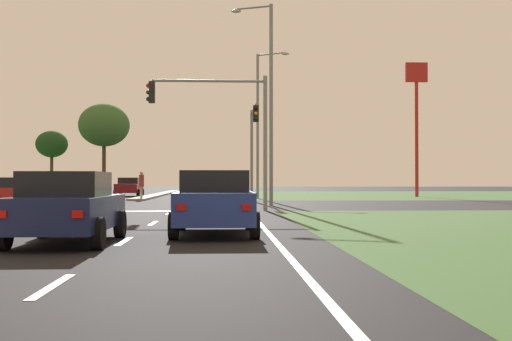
# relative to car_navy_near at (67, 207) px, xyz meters

# --- Properties ---
(ground_plane) EXTENTS (200.00, 200.00, 0.00)m
(ground_plane) POSITION_rel_car_navy_near_xyz_m (-2.35, 21.24, -0.79)
(ground_plane) COLOR black
(grass_verge_far_right) EXTENTS (35.00, 35.00, 0.01)m
(grass_verge_far_right) POSITION_rel_car_navy_near_xyz_m (23.15, 45.74, -0.78)
(grass_verge_far_right) COLOR #385B2D
(grass_verge_far_right) RESTS_ON ground
(median_island_far) EXTENTS (1.20, 36.00, 0.14)m
(median_island_far) POSITION_rel_car_navy_near_xyz_m (-2.35, 46.24, -0.72)
(median_island_far) COLOR gray
(median_island_far) RESTS_ON ground
(lane_dash_near) EXTENTS (0.14, 2.00, 0.01)m
(lane_dash_near) POSITION_rel_car_navy_near_xyz_m (1.15, -5.62, -0.78)
(lane_dash_near) COLOR silver
(lane_dash_near) RESTS_ON ground
(lane_dash_second) EXTENTS (0.14, 2.00, 0.01)m
(lane_dash_second) POSITION_rel_car_navy_near_xyz_m (1.15, 0.38, -0.78)
(lane_dash_second) COLOR silver
(lane_dash_second) RESTS_ON ground
(lane_dash_third) EXTENTS (0.14, 2.00, 0.01)m
(lane_dash_third) POSITION_rel_car_navy_near_xyz_m (1.15, 6.38, -0.78)
(lane_dash_third) COLOR silver
(lane_dash_third) RESTS_ON ground
(lane_dash_fourth) EXTENTS (0.14, 2.00, 0.01)m
(lane_dash_fourth) POSITION_rel_car_navy_near_xyz_m (1.15, 12.38, -0.78)
(lane_dash_fourth) COLOR silver
(lane_dash_fourth) RESTS_ON ground
(lane_dash_fifth) EXTENTS (0.14, 2.00, 0.01)m
(lane_dash_fifth) POSITION_rel_car_navy_near_xyz_m (1.15, 18.38, -0.78)
(lane_dash_fifth) COLOR silver
(lane_dash_fifth) RESTS_ON ground
(edge_line_right) EXTENTS (0.14, 24.00, 0.01)m
(edge_line_right) POSITION_rel_car_navy_near_xyz_m (4.50, 3.24, -0.78)
(edge_line_right) COLOR silver
(edge_line_right) RESTS_ON ground
(stop_bar_near) EXTENTS (6.40, 0.50, 0.01)m
(stop_bar_near) POSITION_rel_car_navy_near_xyz_m (1.45, 14.24, -0.78)
(stop_bar_near) COLOR silver
(stop_bar_near) RESTS_ON ground
(crosswalk_bar_third) EXTENTS (0.70, 2.80, 0.01)m
(crosswalk_bar_third) POSITION_rel_car_navy_near_xyz_m (-6.45, 16.04, -0.78)
(crosswalk_bar_third) COLOR silver
(crosswalk_bar_third) RESTS_ON ground
(crosswalk_bar_fourth) EXTENTS (0.70, 2.80, 0.01)m
(crosswalk_bar_fourth) POSITION_rel_car_navy_near_xyz_m (-5.30, 16.04, -0.78)
(crosswalk_bar_fourth) COLOR silver
(crosswalk_bar_fourth) RESTS_ON ground
(crosswalk_bar_fifth) EXTENTS (0.70, 2.80, 0.01)m
(crosswalk_bar_fifth) POSITION_rel_car_navy_near_xyz_m (-4.15, 16.04, -0.78)
(crosswalk_bar_fifth) COLOR silver
(crosswalk_bar_fifth) RESTS_ON ground
(crosswalk_bar_sixth) EXTENTS (0.70, 2.80, 0.01)m
(crosswalk_bar_sixth) POSITION_rel_car_navy_near_xyz_m (-3.00, 16.04, -0.78)
(crosswalk_bar_sixth) COLOR silver
(crosswalk_bar_sixth) RESTS_ON ground
(crosswalk_bar_seventh) EXTENTS (0.70, 2.80, 0.01)m
(crosswalk_bar_seventh) POSITION_rel_car_navy_near_xyz_m (-1.85, 16.04, -0.78)
(crosswalk_bar_seventh) COLOR silver
(crosswalk_bar_seventh) RESTS_ON ground
(car_navy_near) EXTENTS (2.03, 4.30, 1.54)m
(car_navy_near) POSITION_rel_car_navy_near_xyz_m (0.00, 0.00, 0.00)
(car_navy_near) COLOR #161E47
(car_navy_near) RESTS_ON ground
(car_maroon_second) EXTENTS (2.08, 4.41, 1.58)m
(car_maroon_second) POSITION_rel_car_navy_near_xyz_m (-4.50, 40.48, 0.02)
(car_maroon_second) COLOR maroon
(car_maroon_second) RESTS_ON ground
(car_red_third) EXTENTS (4.23, 2.00, 1.50)m
(car_red_third) POSITION_rel_car_navy_near_xyz_m (-6.94, 19.77, -0.02)
(car_red_third) COLOR #A31919
(car_red_third) RESTS_ON ground
(car_blue_fourth) EXTENTS (2.08, 4.49, 1.60)m
(car_blue_fourth) POSITION_rel_car_navy_near_xyz_m (3.14, 2.16, 0.03)
(car_blue_fourth) COLOR navy
(car_blue_fourth) RESTS_ON ground
(traffic_signal_near_right) EXTENTS (5.40, 0.32, 6.04)m
(traffic_signal_near_right) POSITION_rel_car_navy_near_xyz_m (3.35, 14.64, 3.40)
(traffic_signal_near_right) COLOR gray
(traffic_signal_near_right) RESTS_ON ground
(traffic_signal_far_right) EXTENTS (0.32, 5.52, 5.95)m
(traffic_signal_far_right) POSITION_rel_car_navy_near_xyz_m (5.25, 25.87, 3.35)
(traffic_signal_far_right) COLOR gray
(traffic_signal_far_right) RESTS_ON ground
(street_lamp_second) EXTENTS (2.25, 1.01, 10.85)m
(street_lamp_second) POSITION_rel_car_navy_near_xyz_m (5.79, 20.37, 5.20)
(street_lamp_second) COLOR gray
(street_lamp_second) RESTS_ON ground
(street_lamp_third) EXTENTS (2.32, 1.50, 10.72)m
(street_lamp_third) POSITION_rel_car_navy_near_xyz_m (6.12, 33.21, 5.16)
(street_lamp_third) COLOR gray
(street_lamp_third) RESTS_ON ground
(pedestrian_at_median) EXTENTS (0.34, 0.34, 1.82)m
(pedestrian_at_median) POSITION_rel_car_navy_near_xyz_m (-2.15, 29.91, 0.46)
(pedestrian_at_median) COLOR #9E8966
(pedestrian_at_median) RESTS_ON median_island_far
(fastfood_pole_sign) EXTENTS (1.80, 0.40, 11.05)m
(fastfood_pole_sign) POSITION_rel_car_navy_near_xyz_m (19.30, 37.87, 7.30)
(fastfood_pole_sign) COLOR red
(fastfood_pole_sign) RESTS_ON ground
(treeline_third) EXTENTS (3.22, 3.22, 6.43)m
(treeline_third) POSITION_rel_car_navy_near_xyz_m (-14.08, 52.47, 4.23)
(treeline_third) COLOR #423323
(treeline_third) RESTS_ON ground
(treeline_fourth) EXTENTS (4.84, 4.84, 8.70)m
(treeline_fourth) POSITION_rel_car_navy_near_xyz_m (-7.96, 47.89, 5.83)
(treeline_fourth) COLOR #423323
(treeline_fourth) RESTS_ON ground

